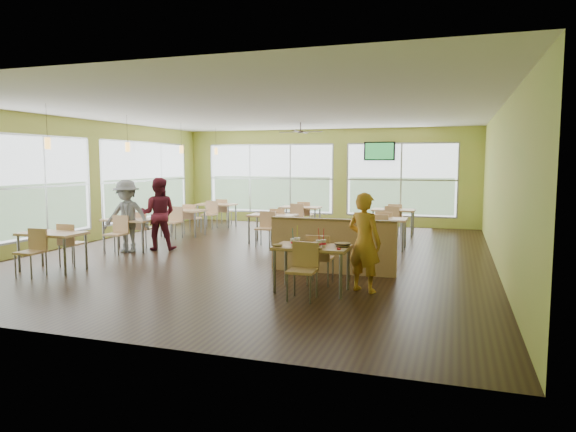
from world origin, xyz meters
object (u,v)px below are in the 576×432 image
at_px(main_table, 312,253).
at_px(half_wall_divider, 332,246).
at_px(food_basket, 343,245).
at_px(man_plaid, 364,242).

xyz_separation_m(main_table, half_wall_divider, (0.00, 1.45, -0.11)).
distance_m(half_wall_divider, food_basket, 1.48).
bearing_deg(food_basket, half_wall_divider, 109.63).
bearing_deg(food_basket, man_plaid, 31.47).
distance_m(main_table, food_basket, 0.52).
xyz_separation_m(half_wall_divider, man_plaid, (0.80, -1.18, 0.29)).
height_order(main_table, man_plaid, man_plaid).
relative_size(main_table, man_plaid, 0.94).
bearing_deg(food_basket, main_table, -170.95).
distance_m(man_plaid, food_basket, 0.37).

